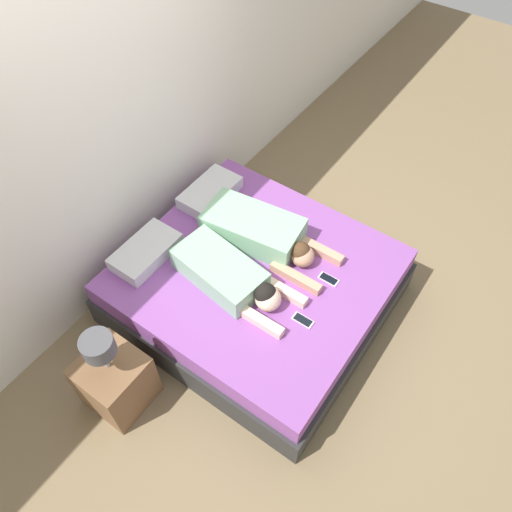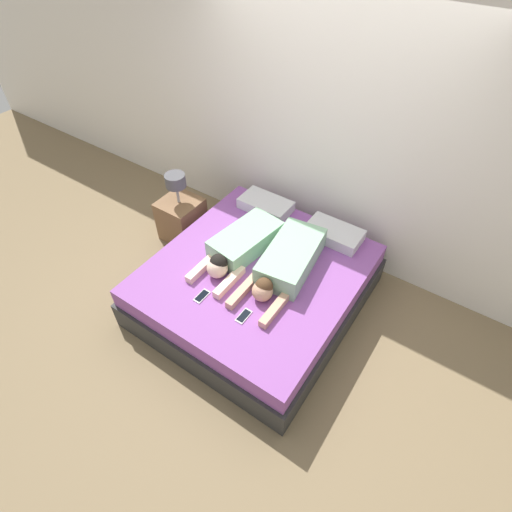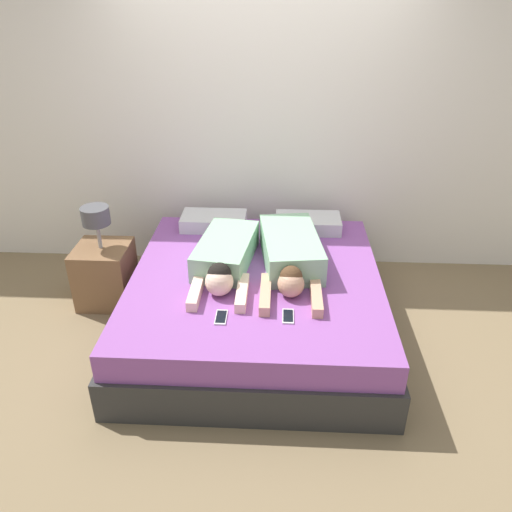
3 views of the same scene
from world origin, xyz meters
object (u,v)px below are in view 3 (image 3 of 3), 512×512
(pillow_head_right, at_px, (308,223))
(nightstand, at_px, (105,271))
(bed, at_px, (256,303))
(person_right, at_px, (290,254))
(person_left, at_px, (225,257))
(cell_phone_right, at_px, (288,316))
(cell_phone_left, at_px, (221,317))
(pillow_head_left, at_px, (214,221))

(pillow_head_right, relative_size, nightstand, 0.65)
(bed, height_order, person_right, person_right)
(person_left, bearing_deg, cell_phone_right, -51.53)
(bed, xyz_separation_m, cell_phone_left, (-0.19, -0.55, 0.25))
(cell_phone_left, relative_size, cell_phone_right, 1.00)
(pillow_head_left, xyz_separation_m, person_right, (0.65, -0.65, 0.05))
(pillow_head_right, bearing_deg, person_right, -103.48)
(bed, bearing_deg, person_left, 163.83)
(pillow_head_left, bearing_deg, person_right, -44.92)
(pillow_head_left, height_order, pillow_head_right, same)
(bed, xyz_separation_m, pillow_head_right, (0.40, 0.77, 0.30))
(bed, xyz_separation_m, pillow_head_left, (-0.40, 0.77, 0.30))
(pillow_head_left, xyz_separation_m, cell_phone_right, (0.63, -1.28, -0.05))
(bed, relative_size, cell_phone_right, 12.71)
(cell_phone_left, bearing_deg, person_left, 93.82)
(pillow_head_left, bearing_deg, nightstand, -152.66)
(pillow_head_left, height_order, person_right, person_right)
(person_right, xyz_separation_m, nightstand, (-1.49, 0.21, -0.31))
(cell_phone_left, bearing_deg, cell_phone_right, 4.40)
(person_left, height_order, nightstand, nightstand)
(person_left, relative_size, person_right, 0.92)
(person_right, bearing_deg, pillow_head_right, 76.52)
(pillow_head_left, xyz_separation_m, cell_phone_left, (0.21, -1.31, -0.05))
(person_right, relative_size, nightstand, 1.36)
(pillow_head_right, height_order, person_left, person_left)
(person_left, distance_m, cell_phone_right, 0.75)
(pillow_head_left, distance_m, pillow_head_right, 0.80)
(pillow_head_left, bearing_deg, cell_phone_right, -63.82)
(pillow_head_left, relative_size, person_left, 0.52)
(person_right, height_order, cell_phone_right, person_right)
(pillow_head_right, relative_size, person_right, 0.48)
(bed, relative_size, person_left, 1.89)
(person_left, distance_m, person_right, 0.48)
(person_left, relative_size, cell_phone_left, 6.73)
(cell_phone_left, distance_m, cell_phone_right, 0.42)
(nightstand, bearing_deg, pillow_head_right, 14.86)
(person_right, height_order, cell_phone_left, person_right)
(bed, distance_m, cell_phone_right, 0.62)
(cell_phone_left, distance_m, nightstand, 1.39)
(pillow_head_left, bearing_deg, pillow_head_right, 0.00)
(pillow_head_right, bearing_deg, cell_phone_right, -97.63)
(pillow_head_right, distance_m, nightstand, 1.72)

